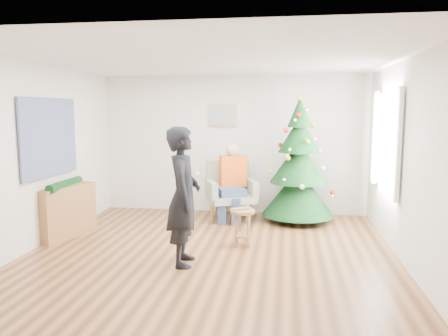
% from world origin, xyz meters
% --- Properties ---
extents(floor, '(5.00, 5.00, 0.00)m').
position_xyz_m(floor, '(0.00, 0.00, 0.00)').
color(floor, brown).
rests_on(floor, ground).
extents(ceiling, '(5.00, 5.00, 0.00)m').
position_xyz_m(ceiling, '(0.00, 0.00, 2.60)').
color(ceiling, white).
rests_on(ceiling, wall_back).
extents(wall_back, '(5.00, 0.00, 5.00)m').
position_xyz_m(wall_back, '(0.00, 2.50, 1.30)').
color(wall_back, silver).
rests_on(wall_back, floor).
extents(wall_front, '(5.00, 0.00, 5.00)m').
position_xyz_m(wall_front, '(0.00, -2.50, 1.30)').
color(wall_front, silver).
rests_on(wall_front, floor).
extents(wall_left, '(0.00, 5.00, 5.00)m').
position_xyz_m(wall_left, '(-2.50, 0.00, 1.30)').
color(wall_left, silver).
rests_on(wall_left, floor).
extents(wall_right, '(0.00, 5.00, 5.00)m').
position_xyz_m(wall_right, '(2.50, 0.00, 1.30)').
color(wall_right, silver).
rests_on(wall_right, floor).
extents(window_panel, '(0.04, 1.30, 1.40)m').
position_xyz_m(window_panel, '(2.47, 1.00, 1.50)').
color(window_panel, white).
rests_on(window_panel, wall_right).
extents(curtains, '(0.05, 1.75, 1.50)m').
position_xyz_m(curtains, '(2.44, 1.00, 1.50)').
color(curtains, white).
rests_on(curtains, wall_right).
extents(christmas_tree, '(1.25, 1.25, 2.25)m').
position_xyz_m(christmas_tree, '(1.22, 1.92, 1.01)').
color(christmas_tree, '#3F2816').
rests_on(christmas_tree, floor).
extents(stool, '(0.36, 0.36, 0.53)m').
position_xyz_m(stool, '(0.40, 0.36, 0.27)').
color(stool, brown).
rests_on(stool, floor).
extents(laptop, '(0.35, 0.33, 0.02)m').
position_xyz_m(laptop, '(0.40, 0.36, 0.54)').
color(laptop, silver).
rests_on(laptop, stool).
extents(armchair, '(1.00, 0.98, 1.04)m').
position_xyz_m(armchair, '(0.03, 1.90, 0.39)').
color(armchair, gray).
rests_on(armchair, floor).
extents(seated_person, '(0.58, 0.74, 1.36)m').
position_xyz_m(seated_person, '(0.06, 1.84, 0.71)').
color(seated_person, navy).
rests_on(seated_person, armchair).
extents(standing_man, '(0.50, 0.69, 1.75)m').
position_xyz_m(standing_man, '(-0.26, -0.47, 0.87)').
color(standing_man, black).
rests_on(standing_man, floor).
extents(game_controller, '(0.05, 0.13, 0.04)m').
position_xyz_m(game_controller, '(-0.07, -0.50, 1.17)').
color(game_controller, white).
rests_on(game_controller, standing_man).
extents(console, '(0.59, 1.04, 0.80)m').
position_xyz_m(console, '(-2.33, 0.43, 0.40)').
color(console, brown).
rests_on(console, floor).
extents(garland, '(0.14, 0.90, 0.14)m').
position_xyz_m(garland, '(-2.33, 0.43, 0.82)').
color(garland, black).
rests_on(garland, console).
extents(tapestry, '(0.03, 1.50, 1.15)m').
position_xyz_m(tapestry, '(-2.46, 0.30, 1.55)').
color(tapestry, black).
rests_on(tapestry, wall_left).
extents(framed_picture, '(0.52, 0.05, 0.42)m').
position_xyz_m(framed_picture, '(-0.20, 2.46, 1.85)').
color(framed_picture, tan).
rests_on(framed_picture, wall_back).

